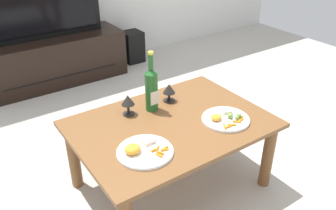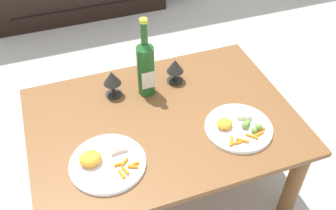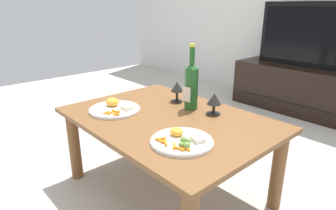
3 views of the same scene
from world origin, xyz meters
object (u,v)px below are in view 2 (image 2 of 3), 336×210
Objects in this scene: goblet_left at (112,79)px; dining_table at (163,131)px; dinner_plate_left at (106,162)px; dinner_plate_right at (239,127)px; goblet_right at (175,67)px; wine_bottle at (146,66)px.

dining_table is at bearing -54.28° from goblet_left.
dinner_plate_left is 1.04× the size of dinner_plate_right.
goblet_right is (0.29, 0.00, -0.01)m from goblet_left.
dinner_plate_right is at bearing -0.35° from dinner_plate_left.
goblet_left reaches higher than dinner_plate_right.
wine_bottle is at bearing 52.36° from dinner_plate_left.
goblet_left is at bearing -180.00° from goblet_right.
dinner_plate_left reaches higher than dining_table.
wine_bottle reaches higher than dinner_plate_left.
dining_table is 0.33m from dinner_plate_right.
dining_table is 0.29m from wine_bottle.
goblet_right is at bearing 57.93° from dining_table.
dinner_plate_left is (-0.42, -0.38, -0.07)m from goblet_right.
dinner_plate_right reaches higher than dining_table.
goblet_right is at bearing 109.66° from dinner_plate_right.
dinner_plate_left is at bearing -150.38° from dining_table.
dining_table is 3.85× the size of dinner_plate_left.
goblet_right reaches higher than dinner_plate_right.
wine_bottle is 2.88× the size of goblet_left.
dinner_plate_left is 0.55m from dinner_plate_right.
dining_table is 0.32m from goblet_left.
dinner_plate_left is (-0.27, -0.35, -0.13)m from wine_bottle.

